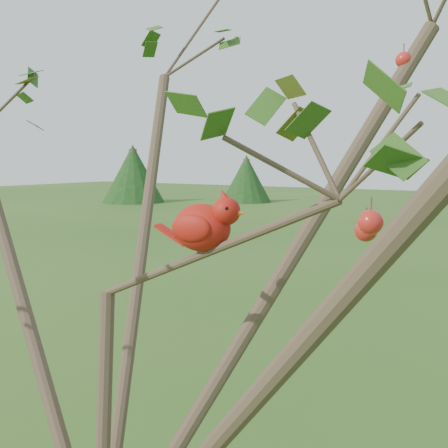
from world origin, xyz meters
name	(u,v)px	position (x,y,z in m)	size (l,w,h in m)	color
crabapple_tree	(89,229)	(0.03, -0.02, 2.12)	(2.35, 2.05, 2.95)	#443424
cardinal	(205,225)	(0.25, 0.08, 2.13)	(0.21, 0.11, 0.14)	red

